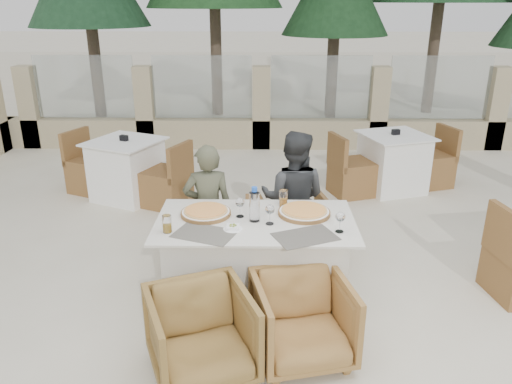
{
  "coord_description": "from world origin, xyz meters",
  "views": [
    {
      "loc": [
        0.03,
        -3.7,
        2.42
      ],
      "look_at": [
        -0.02,
        0.25,
        0.9
      ],
      "focal_mm": 35.0,
      "sensor_mm": 36.0,
      "label": 1
    }
  ],
  "objects_px": {
    "pizza_right": "(304,211)",
    "diner_right": "(293,199)",
    "beer_glass_right": "(283,198)",
    "wine_glass_near": "(270,213)",
    "pizza_left": "(206,212)",
    "olive_dish": "(233,227)",
    "beer_glass_left": "(167,224)",
    "bg_table_b": "(393,162)",
    "armchair_far_right": "(295,229)",
    "dining_table": "(255,263)",
    "armchair_near_left": "(201,336)",
    "armchair_far_left": "(219,230)",
    "water_bottle": "(254,204)",
    "wine_glass_centre": "(240,206)",
    "bg_table_a": "(127,170)",
    "diner_left": "(208,210)",
    "armchair_near_right": "(303,320)",
    "wine_glass_corner": "(340,221)"
  },
  "relations": [
    {
      "from": "dining_table",
      "to": "bg_table_b",
      "type": "bearing_deg",
      "value": 56.94
    },
    {
      "from": "armchair_far_right",
      "to": "bg_table_b",
      "type": "height_order",
      "value": "bg_table_b"
    },
    {
      "from": "pizza_left",
      "to": "bg_table_a",
      "type": "xyz_separation_m",
      "value": [
        -1.29,
        2.31,
        -0.41
      ]
    },
    {
      "from": "beer_glass_left",
      "to": "bg_table_b",
      "type": "distance_m",
      "value": 3.91
    },
    {
      "from": "pizza_right",
      "to": "diner_right",
      "type": "distance_m",
      "value": 0.63
    },
    {
      "from": "wine_glass_near",
      "to": "armchair_far_left",
      "type": "relative_size",
      "value": 0.29
    },
    {
      "from": "wine_glass_corner",
      "to": "armchair_near_right",
      "type": "height_order",
      "value": "wine_glass_corner"
    },
    {
      "from": "water_bottle",
      "to": "bg_table_a",
      "type": "xyz_separation_m",
      "value": [
        -1.69,
        2.42,
        -0.53
      ]
    },
    {
      "from": "olive_dish",
      "to": "wine_glass_near",
      "type": "bearing_deg",
      "value": 20.66
    },
    {
      "from": "wine_glass_near",
      "to": "beer_glass_right",
      "type": "height_order",
      "value": "wine_glass_near"
    },
    {
      "from": "beer_glass_left",
      "to": "beer_glass_right",
      "type": "distance_m",
      "value": 1.05
    },
    {
      "from": "diner_left",
      "to": "armchair_near_right",
      "type": "bearing_deg",
      "value": 114.42
    },
    {
      "from": "beer_glass_right",
      "to": "bg_table_b",
      "type": "xyz_separation_m",
      "value": [
        1.57,
        2.46,
        -0.46
      ]
    },
    {
      "from": "pizza_right",
      "to": "beer_glass_left",
      "type": "xyz_separation_m",
      "value": [
        -1.07,
        -0.35,
        0.04
      ]
    },
    {
      "from": "armchair_far_right",
      "to": "beer_glass_left",
      "type": "bearing_deg",
      "value": 32.46
    },
    {
      "from": "armchair_near_left",
      "to": "bg_table_a",
      "type": "xyz_separation_m",
      "value": [
        -1.34,
        3.29,
        0.07
      ]
    },
    {
      "from": "wine_glass_centre",
      "to": "wine_glass_near",
      "type": "distance_m",
      "value": 0.28
    },
    {
      "from": "wine_glass_centre",
      "to": "diner_right",
      "type": "relative_size",
      "value": 0.14
    },
    {
      "from": "wine_glass_near",
      "to": "olive_dish",
      "type": "xyz_separation_m",
      "value": [
        -0.29,
        -0.11,
        -0.07
      ]
    },
    {
      "from": "bg_table_a",
      "to": "beer_glass_left",
      "type": "bearing_deg",
      "value": -44.58
    },
    {
      "from": "armchair_near_right",
      "to": "diner_left",
      "type": "bearing_deg",
      "value": 109.8
    },
    {
      "from": "dining_table",
      "to": "wine_glass_near",
      "type": "relative_size",
      "value": 8.7
    },
    {
      "from": "diner_right",
      "to": "armchair_far_right",
      "type": "bearing_deg",
      "value": -100.94
    },
    {
      "from": "dining_table",
      "to": "pizza_right",
      "type": "relative_size",
      "value": 3.71
    },
    {
      "from": "water_bottle",
      "to": "bg_table_b",
      "type": "xyz_separation_m",
      "value": [
        1.81,
        2.78,
        -0.53
      ]
    },
    {
      "from": "pizza_left",
      "to": "armchair_near_right",
      "type": "height_order",
      "value": "pizza_left"
    },
    {
      "from": "wine_glass_near",
      "to": "armchair_far_right",
      "type": "bearing_deg",
      "value": 73.22
    },
    {
      "from": "dining_table",
      "to": "diner_right",
      "type": "bearing_deg",
      "value": 64.92
    },
    {
      "from": "armchair_far_left",
      "to": "beer_glass_left",
      "type": "bearing_deg",
      "value": 72.95
    },
    {
      "from": "olive_dish",
      "to": "armchair_near_right",
      "type": "height_order",
      "value": "olive_dish"
    },
    {
      "from": "armchair_far_right",
      "to": "bg_table_b",
      "type": "distance_m",
      "value": 2.43
    },
    {
      "from": "beer_glass_right",
      "to": "wine_glass_near",
      "type": "bearing_deg",
      "value": -107.87
    },
    {
      "from": "armchair_near_left",
      "to": "pizza_right",
      "type": "bearing_deg",
      "value": 31.23
    },
    {
      "from": "dining_table",
      "to": "armchair_far_right",
      "type": "distance_m",
      "value": 0.9
    },
    {
      "from": "armchair_near_right",
      "to": "beer_glass_left",
      "type": "bearing_deg",
      "value": 143.01
    },
    {
      "from": "armchair_far_left",
      "to": "beer_glass_right",
      "type": "bearing_deg",
      "value": 137.78
    },
    {
      "from": "pizza_left",
      "to": "wine_glass_near",
      "type": "height_order",
      "value": "wine_glass_near"
    },
    {
      "from": "pizza_left",
      "to": "olive_dish",
      "type": "height_order",
      "value": "pizza_left"
    },
    {
      "from": "beer_glass_right",
      "to": "bg_table_b",
      "type": "height_order",
      "value": "beer_glass_right"
    },
    {
      "from": "pizza_right",
      "to": "wine_glass_centre",
      "type": "bearing_deg",
      "value": -174.11
    },
    {
      "from": "pizza_left",
      "to": "bg_table_a",
      "type": "distance_m",
      "value": 2.68
    },
    {
      "from": "beer_glass_right",
      "to": "bg_table_b",
      "type": "bearing_deg",
      "value": 57.5
    },
    {
      "from": "armchair_far_left",
      "to": "diner_left",
      "type": "relative_size",
      "value": 0.51
    },
    {
      "from": "diner_right",
      "to": "bg_table_b",
      "type": "relative_size",
      "value": 0.81
    },
    {
      "from": "wine_glass_near",
      "to": "bg_table_b",
      "type": "height_order",
      "value": "wine_glass_near"
    },
    {
      "from": "water_bottle",
      "to": "armchair_near_left",
      "type": "xyz_separation_m",
      "value": [
        -0.34,
        -0.87,
        -0.6
      ]
    },
    {
      "from": "pizza_left",
      "to": "wine_glass_centre",
      "type": "distance_m",
      "value": 0.29
    },
    {
      "from": "pizza_left",
      "to": "armchair_near_right",
      "type": "relative_size",
      "value": 0.61
    },
    {
      "from": "wine_glass_near",
      "to": "pizza_left",
      "type": "bearing_deg",
      "value": 161.94
    },
    {
      "from": "dining_table",
      "to": "armchair_far_left",
      "type": "bearing_deg",
      "value": 114.54
    }
  ]
}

